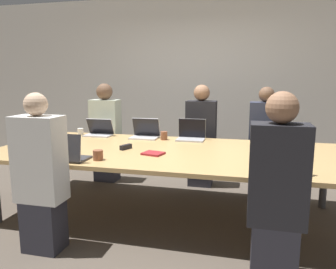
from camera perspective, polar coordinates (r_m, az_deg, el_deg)
ground_plane at (r=3.70m, az=0.13°, el=-13.73°), size 24.00×24.00×0.00m
curtain_wall at (r=5.56m, az=5.61°, el=9.01°), size 12.00×0.06×2.80m
conference_table at (r=3.48m, az=0.13°, el=-3.46°), size 3.71×1.59×0.72m
laptop_near_left at (r=3.14m, az=-17.06°, el=-3.11°), size 0.33×0.26×0.26m
person_near_left at (r=2.98m, az=-21.29°, el=-6.87°), size 0.40×0.24×1.36m
cup_near_left at (r=3.12m, az=-12.09°, el=-3.53°), size 0.09×0.09×0.09m
laptop_far_midleft at (r=4.16m, az=-3.99°, el=0.38°), size 0.35×0.25×0.25m
cup_far_midleft at (r=4.04m, az=-0.71°, el=-0.20°), size 0.08×0.08×0.10m
laptop_far_center at (r=4.05m, az=4.07°, el=0.12°), size 0.34×0.25×0.26m
person_far_center at (r=4.49m, az=5.76°, el=-0.48°), size 0.40×0.24×1.39m
laptop_near_right at (r=2.80m, az=19.78°, el=-5.02°), size 0.36×0.22×0.23m
person_near_right at (r=2.47m, az=18.46°, el=-9.62°), size 0.40×0.24×1.39m
laptop_far_right at (r=4.01m, az=16.54°, el=-0.38°), size 0.32×0.24×0.25m
person_far_right at (r=4.42m, az=16.40°, el=-1.21°), size 0.40×0.24×1.37m
laptop_far_left at (r=4.41m, az=-11.89°, el=0.64°), size 0.35×0.23×0.23m
person_far_left at (r=4.77m, az=-10.78°, el=0.10°), size 0.40×0.24×1.40m
cup_far_left at (r=4.54m, az=-14.99°, el=0.49°), size 0.08×0.08×0.09m
stapler at (r=3.54m, az=-7.35°, el=-2.16°), size 0.10×0.16×0.05m
notebook at (r=3.28m, az=-2.60°, el=-3.31°), size 0.23×0.21×0.02m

